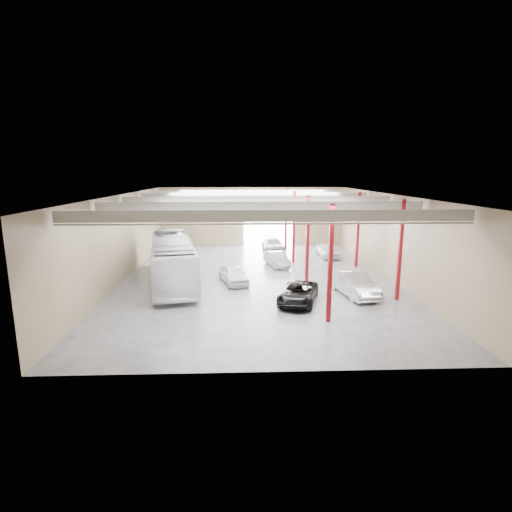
{
  "coord_description": "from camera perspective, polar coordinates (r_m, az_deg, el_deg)",
  "views": [
    {
      "loc": [
        -1.38,
        -32.34,
        8.73
      ],
      "look_at": [
        -0.18,
        -1.22,
        2.2
      ],
      "focal_mm": 28.0,
      "sensor_mm": 36.0,
      "label": 1
    }
  ],
  "objects": [
    {
      "name": "car_right_near",
      "position": [
        29.74,
        13.83,
        -3.86
      ],
      "size": [
        2.75,
        5.46,
        1.72
      ],
      "primitive_type": "imported",
      "rotation": [
        0.0,
        0.0,
        0.19
      ],
      "color": "#B6B6BB",
      "rests_on": "ground"
    },
    {
      "name": "car_row_b",
      "position": [
        37.86,
        3.01,
        -0.45
      ],
      "size": [
        2.43,
        4.36,
        1.36
      ],
      "primitive_type": "imported",
      "rotation": [
        0.0,
        0.0,
        0.25
      ],
      "color": "#A0A0A4",
      "rests_on": "ground"
    },
    {
      "name": "depot_shell",
      "position": [
        33.07,
        0.42,
        5.32
      ],
      "size": [
        22.12,
        32.12,
        7.06
      ],
      "color": "#444448",
      "rests_on": "ground"
    },
    {
      "name": "coach_bus",
      "position": [
        32.65,
        -11.83,
        -0.56
      ],
      "size": [
        5.71,
        13.72,
        3.72
      ],
      "primitive_type": "imported",
      "rotation": [
        0.0,
        0.0,
        0.2
      ],
      "color": "silver",
      "rests_on": "ground"
    },
    {
      "name": "car_row_c",
      "position": [
        45.2,
        2.4,
        1.63
      ],
      "size": [
        2.46,
        5.17,
        1.46
      ],
      "primitive_type": "imported",
      "rotation": [
        0.0,
        0.0,
        0.08
      ],
      "color": "slate",
      "rests_on": "ground"
    },
    {
      "name": "car_row_a",
      "position": [
        32.1,
        -3.26,
        -2.6
      ],
      "size": [
        2.87,
        4.61,
        1.46
      ],
      "primitive_type": "imported",
      "rotation": [
        0.0,
        0.0,
        0.29
      ],
      "color": "silver",
      "rests_on": "ground"
    },
    {
      "name": "car_right_far",
      "position": [
        42.47,
        10.22,
        0.78
      ],
      "size": [
        1.96,
        4.32,
        1.44
      ],
      "primitive_type": "imported",
      "rotation": [
        0.0,
        0.0,
        0.06
      ],
      "color": "silver",
      "rests_on": "ground"
    },
    {
      "name": "black_sedan",
      "position": [
        27.38,
        6.06,
        -5.3
      ],
      "size": [
        3.67,
        5.42,
        1.38
      ],
      "primitive_type": "imported",
      "rotation": [
        0.0,
        0.0,
        -0.3
      ],
      "color": "black",
      "rests_on": "ground"
    }
  ]
}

